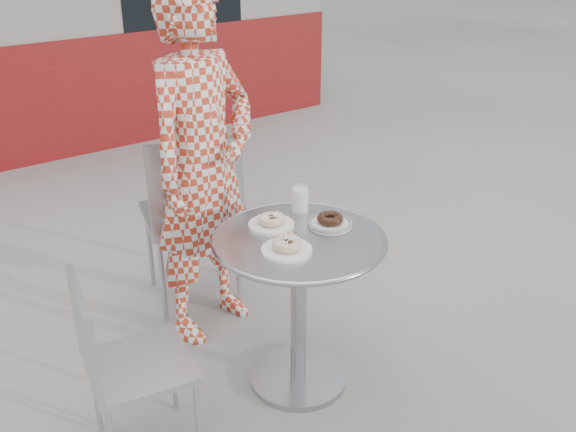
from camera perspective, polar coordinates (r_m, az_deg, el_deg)
ground at (r=3.05m, az=1.76°, el=-14.58°), size 60.00×60.00×0.00m
bistro_table at (r=2.74m, az=0.99°, el=-5.26°), size 0.73×0.73×0.74m
chair_far at (r=3.51m, az=-8.46°, el=-2.92°), size 0.58×0.59×0.99m
chair_left at (r=2.65m, az=-12.92°, el=-15.61°), size 0.44×0.44×0.79m
seated_person at (r=3.05m, az=-7.53°, el=4.38°), size 0.73×0.58×1.74m
plate_far at (r=2.74m, az=-1.50°, el=-0.52°), size 0.20×0.20×0.05m
plate_near at (r=2.54m, az=-0.10°, el=-2.71°), size 0.20×0.20×0.05m
plate_checker at (r=2.75m, az=3.75°, el=-0.52°), size 0.20×0.20×0.05m
milk_cup at (r=2.86m, az=1.08°, el=1.54°), size 0.08×0.08×0.13m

